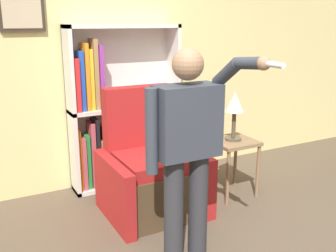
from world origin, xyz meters
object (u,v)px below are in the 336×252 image
at_px(bookcase, 112,112).
at_px(side_table, 233,150).
at_px(person_standing, 187,142).
at_px(armchair, 150,173).
at_px(table_lamp, 235,105).

height_order(bookcase, side_table, bookcase).
xyz_separation_m(person_standing, side_table, (1.00, 0.76, -0.44)).
bearing_deg(person_standing, armchair, 83.85).
height_order(armchair, person_standing, person_standing).
bearing_deg(armchair, table_lamp, -4.79).
xyz_separation_m(bookcase, person_standing, (0.01, -1.58, 0.09)).
bearing_deg(side_table, bookcase, 141.08).
bearing_deg(armchair, bookcase, 98.05).
distance_m(bookcase, side_table, 1.35).
relative_size(armchair, side_table, 1.96).
height_order(armchair, side_table, armchair).
bearing_deg(table_lamp, side_table, 180.00).
relative_size(person_standing, side_table, 2.68).
bearing_deg(side_table, armchair, 175.21).
bearing_deg(armchair, side_table, -4.79).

